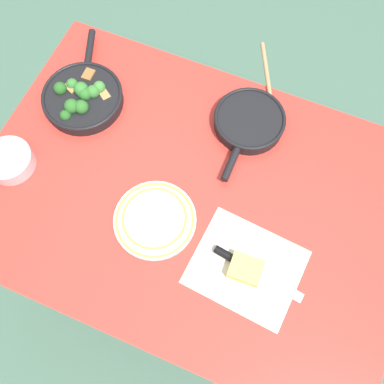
% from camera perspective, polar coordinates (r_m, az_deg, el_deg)
% --- Properties ---
extents(ground_plane, '(14.00, 14.00, 0.00)m').
position_cam_1_polar(ground_plane, '(2.04, -0.00, -8.15)').
color(ground_plane, '#476B56').
extents(dining_table_red, '(1.33, 0.93, 0.76)m').
position_cam_1_polar(dining_table_red, '(1.39, -0.00, -1.50)').
color(dining_table_red, red).
rests_on(dining_table_red, ground_plane).
extents(skillet_broccoli, '(0.27, 0.40, 0.08)m').
position_cam_1_polar(skillet_broccoli, '(1.49, -14.40, 12.25)').
color(skillet_broccoli, black).
rests_on(skillet_broccoli, dining_table_red).
extents(skillet_eggs, '(0.23, 0.34, 0.05)m').
position_cam_1_polar(skillet_eggs, '(1.41, 7.61, 9.28)').
color(skillet_eggs, black).
rests_on(skillet_eggs, dining_table_red).
extents(wooden_spoon, '(0.18, 0.34, 0.02)m').
position_cam_1_polar(wooden_spoon, '(1.49, 10.38, 12.42)').
color(wooden_spoon, tan).
rests_on(wooden_spoon, dining_table_red).
extents(parchment_sheet, '(0.32, 0.28, 0.00)m').
position_cam_1_polar(parchment_sheet, '(1.26, 7.25, -9.90)').
color(parchment_sheet, beige).
rests_on(parchment_sheet, dining_table_red).
extents(grater_knife, '(0.28, 0.06, 0.02)m').
position_cam_1_polar(grater_knife, '(1.25, 7.09, -9.76)').
color(grater_knife, silver).
rests_on(grater_knife, dining_table_red).
extents(cheese_block, '(0.09, 0.08, 0.04)m').
position_cam_1_polar(cheese_block, '(1.24, 7.14, -10.18)').
color(cheese_block, '#E0C15B').
rests_on(cheese_block, dining_table_red).
extents(dinner_plate_stack, '(0.25, 0.25, 0.03)m').
position_cam_1_polar(dinner_plate_stack, '(1.28, -5.00, -3.62)').
color(dinner_plate_stack, silver).
rests_on(dinner_plate_stack, dining_table_red).
extents(prep_bowl_steel, '(0.15, 0.15, 0.05)m').
position_cam_1_polar(prep_bowl_steel, '(1.45, -23.18, 3.85)').
color(prep_bowl_steel, '#B7B7BC').
rests_on(prep_bowl_steel, dining_table_red).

